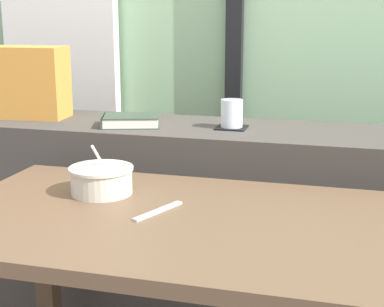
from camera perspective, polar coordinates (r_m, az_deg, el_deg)
name	(u,v)px	position (r m, az deg, el deg)	size (l,w,h in m)	color
dark_console_ledge	(212,236)	(2.11, 1.97, -8.09)	(2.80, 0.40, 0.80)	#423D38
breakfast_table	(188,258)	(1.45, -0.37, -10.13)	(1.22, 0.69, 0.70)	brown
coaster_square	(232,128)	(1.97, 3.88, 2.55)	(0.10, 0.10, 0.01)	black
juice_glass	(232,114)	(1.97, 3.90, 3.84)	(0.07, 0.07, 0.09)	white
closed_book	(130,121)	(2.02, -6.05, 3.21)	(0.23, 0.19, 0.04)	#334233
throw_pillow	(23,82)	(2.25, -16.16, 6.71)	(0.32, 0.14, 0.26)	#D18938
soup_bowl	(101,180)	(1.60, -8.83, -2.60)	(0.17, 0.18, 0.14)	beige
fork_utensil	(158,211)	(1.45, -3.32, -5.62)	(0.02, 0.17, 0.01)	silver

